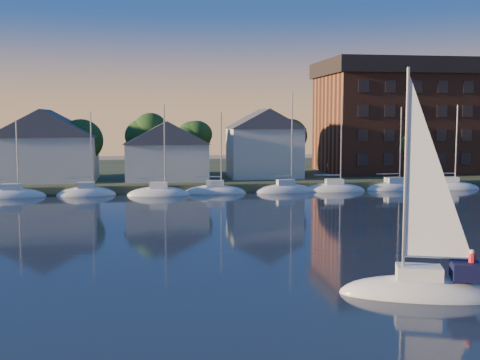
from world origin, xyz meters
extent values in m
plane|color=black|center=(0.00, 0.00, 0.00)|extent=(260.00, 260.00, 0.00)
cube|color=#2F3A21|center=(0.00, 75.00, 0.00)|extent=(160.00, 50.00, 2.00)
cube|color=brown|center=(0.00, 52.00, 0.00)|extent=(120.00, 3.00, 1.00)
cube|color=beige|center=(-22.00, 58.00, 4.00)|extent=(13.00, 9.00, 6.00)
cube|color=beige|center=(-6.00, 57.00, 3.50)|extent=(11.00, 8.00, 5.00)
cube|color=beige|center=(8.00, 59.00, 4.50)|extent=(10.00, 8.00, 7.00)
cube|color=brown|center=(34.00, 65.00, 8.50)|extent=(30.00, 16.00, 15.00)
cube|color=black|center=(34.00, 65.00, 17.20)|extent=(31.00, 17.00, 2.40)
cylinder|color=#322417|center=(-26.00, 63.00, 2.75)|extent=(0.50, 0.50, 3.50)
sphere|color=#163A15|center=(-26.00, 63.00, 7.20)|extent=(5.40, 5.40, 5.40)
cylinder|color=#322417|center=(-18.00, 63.00, 2.75)|extent=(0.50, 0.50, 3.50)
sphere|color=#163A15|center=(-18.00, 63.00, 7.20)|extent=(5.40, 5.40, 5.40)
cylinder|color=#322417|center=(-10.00, 63.00, 2.75)|extent=(0.50, 0.50, 3.50)
sphere|color=#163A15|center=(-10.00, 63.00, 7.20)|extent=(5.40, 5.40, 5.40)
cylinder|color=#322417|center=(-2.00, 63.00, 2.75)|extent=(0.50, 0.50, 3.50)
sphere|color=#163A15|center=(-2.00, 63.00, 7.20)|extent=(5.40, 5.40, 5.40)
cylinder|color=#322417|center=(6.00, 63.00, 2.75)|extent=(0.50, 0.50, 3.50)
sphere|color=#163A15|center=(6.00, 63.00, 7.20)|extent=(5.40, 5.40, 5.40)
cylinder|color=#322417|center=(14.00, 63.00, 2.75)|extent=(0.50, 0.50, 3.50)
sphere|color=#163A15|center=(14.00, 63.00, 7.20)|extent=(5.40, 5.40, 5.40)
cylinder|color=#322417|center=(22.00, 63.00, 2.75)|extent=(0.50, 0.50, 3.50)
sphere|color=#163A15|center=(22.00, 63.00, 7.20)|extent=(5.40, 5.40, 5.40)
cylinder|color=#322417|center=(30.00, 63.00, 2.75)|extent=(0.50, 0.50, 3.50)
sphere|color=#163A15|center=(30.00, 63.00, 7.20)|extent=(5.40, 5.40, 5.40)
cylinder|color=#322417|center=(38.00, 63.00, 2.75)|extent=(0.50, 0.50, 3.50)
sphere|color=#163A15|center=(38.00, 63.00, 7.20)|extent=(5.40, 5.40, 5.40)
ellipsoid|color=silver|center=(-24.00, 49.00, 0.00)|extent=(7.50, 2.40, 2.20)
cube|color=white|center=(-24.00, 49.00, 1.30)|extent=(2.10, 1.32, 0.70)
cylinder|color=#A5A8AD|center=(-23.25, 49.00, 5.95)|extent=(0.16, 0.16, 10.00)
cylinder|color=#A5A8AD|center=(-24.82, 49.00, 2.15)|extent=(3.15, 0.12, 0.12)
ellipsoid|color=silver|center=(-16.00, 49.00, 0.00)|extent=(7.50, 2.40, 2.20)
cube|color=white|center=(-16.00, 49.00, 1.30)|extent=(2.10, 1.32, 0.70)
cylinder|color=#A5A8AD|center=(-15.25, 49.00, 5.95)|extent=(0.16, 0.16, 10.00)
cylinder|color=#A5A8AD|center=(-16.82, 49.00, 2.15)|extent=(3.15, 0.12, 0.12)
ellipsoid|color=silver|center=(-8.00, 49.00, 0.00)|extent=(7.50, 2.40, 2.20)
cube|color=white|center=(-8.00, 49.00, 1.30)|extent=(2.10, 1.32, 0.70)
cylinder|color=#A5A8AD|center=(-7.25, 49.00, 5.95)|extent=(0.16, 0.16, 10.00)
cylinder|color=#A5A8AD|center=(-8.82, 49.00, 2.15)|extent=(3.15, 0.12, 0.12)
ellipsoid|color=silver|center=(0.00, 49.00, 0.00)|extent=(7.50, 2.40, 2.20)
cube|color=white|center=(0.00, 49.00, 1.30)|extent=(2.10, 1.32, 0.70)
cylinder|color=#A5A8AD|center=(0.75, 49.00, 5.95)|extent=(0.16, 0.16, 10.00)
cylinder|color=#A5A8AD|center=(-0.82, 49.00, 2.15)|extent=(3.15, 0.12, 0.12)
ellipsoid|color=silver|center=(8.00, 49.00, 0.00)|extent=(7.50, 2.40, 2.20)
cube|color=white|center=(8.00, 49.00, 1.30)|extent=(2.10, 1.32, 0.70)
cylinder|color=#A5A8AD|center=(8.75, 49.00, 5.95)|extent=(0.16, 0.16, 10.00)
cylinder|color=#A5A8AD|center=(7.17, 49.00, 2.15)|extent=(3.15, 0.12, 0.12)
ellipsoid|color=silver|center=(16.00, 49.00, 0.00)|extent=(7.50, 2.40, 2.20)
cube|color=white|center=(16.00, 49.00, 1.30)|extent=(2.10, 1.32, 0.70)
cylinder|color=#A5A8AD|center=(16.75, 49.00, 5.95)|extent=(0.16, 0.16, 10.00)
cylinder|color=#A5A8AD|center=(15.18, 49.00, 2.15)|extent=(3.15, 0.12, 0.12)
ellipsoid|color=silver|center=(24.00, 49.00, 0.00)|extent=(7.50, 2.40, 2.20)
cube|color=white|center=(24.00, 49.00, 1.30)|extent=(2.10, 1.32, 0.70)
cylinder|color=#A5A8AD|center=(24.75, 49.00, 5.95)|extent=(0.16, 0.16, 10.00)
cylinder|color=#A5A8AD|center=(23.18, 49.00, 2.15)|extent=(3.15, 0.12, 0.12)
ellipsoid|color=silver|center=(32.00, 49.00, 0.00)|extent=(7.50, 2.40, 2.20)
cube|color=white|center=(32.00, 49.00, 1.30)|extent=(2.10, 1.32, 0.70)
cylinder|color=#A5A8AD|center=(32.75, 49.00, 5.95)|extent=(0.16, 0.16, 10.00)
cylinder|color=#A5A8AD|center=(31.18, 49.00, 2.15)|extent=(3.15, 0.12, 0.12)
ellipsoid|color=silver|center=(5.61, 3.48, 0.00)|extent=(8.70, 5.20, 2.20)
cube|color=white|center=(5.61, 3.48, 1.30)|extent=(2.67, 2.14, 0.70)
cylinder|color=#A5A8AD|center=(4.82, 3.75, 6.47)|extent=(0.16, 0.16, 11.05)
cylinder|color=#A5A8AD|center=(6.47, 3.19, 2.15)|extent=(3.33, 1.24, 0.12)
cube|color=black|center=(7.80, 2.74, 1.50)|extent=(1.84, 1.97, 0.90)
camera|label=1|loc=(-8.39, -25.74, 9.35)|focal=45.00mm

